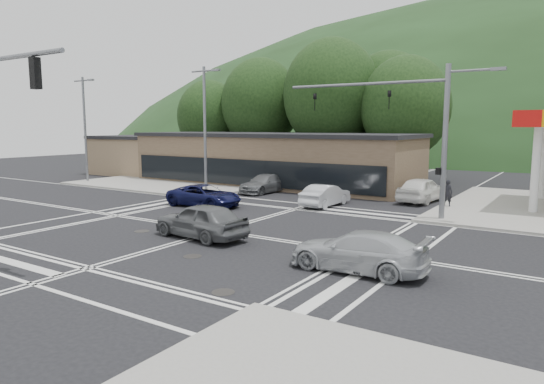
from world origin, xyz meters
The scene contains 20 objects.
ground centered at (0.00, 0.00, 0.00)m, with size 120.00×120.00×0.00m, color black.
sidewalk_nw centered at (-15.00, 15.00, 0.07)m, with size 16.00×16.00×0.15m, color gray.
commercial_row centered at (-8.00, 17.00, 2.00)m, with size 24.00×8.00×4.00m, color brown.
commercial_nw centered at (-24.00, 17.00, 1.80)m, with size 8.00×7.00×3.60m, color #846B4F.
hill_north centered at (0.00, 90.00, 0.00)m, with size 252.00×126.00×140.00m, color #1D3718.
tree_n_a centered at (-14.00, 24.00, 7.14)m, with size 8.00×8.00×11.75m.
tree_n_b centered at (-6.00, 24.00, 7.79)m, with size 9.00×9.00×12.98m.
tree_n_c centered at (1.00, 24.00, 6.49)m, with size 7.60×7.60×10.87m.
tree_n_d centered at (-20.00, 23.00, 5.84)m, with size 6.80×6.80×9.76m.
tree_n_e centered at (-2.00, 28.00, 7.14)m, with size 8.40×8.40×11.98m.
streetlight_nw centered at (-8.44, 9.00, 5.05)m, with size 2.50×0.25×9.00m.
streetlight_w centered at (-21.94, 9.00, 5.05)m, with size 2.50×0.25×9.00m.
signal_mast_ne centered at (6.95, 8.20, 5.07)m, with size 11.65×0.30×8.00m.
car_blue_west centered at (-5.20, 5.00, 0.66)m, with size 2.20×4.77×1.33m, color #0C0F38.
car_grey_center centered at (0.22, -1.48, 0.79)m, with size 1.86×4.64×1.58m, color #575A5C.
car_silver_east centered at (8.00, -2.28, 0.69)m, with size 1.94×4.77×1.38m, color #B3B6BB.
car_queue_a centered at (1.00, 9.13, 0.67)m, with size 1.43×4.09×1.35m, color silver.
car_queue_b centered at (5.50, 14.04, 0.81)m, with size 1.92×4.76×1.62m, color white.
car_northbound centered at (-5.50, 12.14, 0.68)m, with size 1.90×4.67×1.36m, color slate.
pedestrian centered at (7.50, 12.33, 0.94)m, with size 0.58×0.38×1.59m, color black.
Camera 1 is at (14.31, -17.37, 4.95)m, focal length 32.00 mm.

